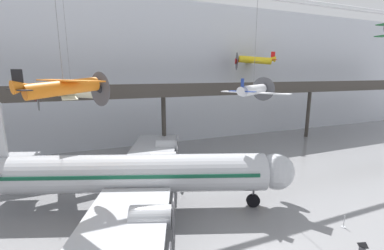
{
  "coord_description": "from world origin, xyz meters",
  "views": [
    {
      "loc": [
        -10.8,
        -11.94,
        12.84
      ],
      "look_at": [
        -2.72,
        8.16,
        8.45
      ],
      "focal_mm": 24.0,
      "sensor_mm": 36.0,
      "label": 1
    }
  ],
  "objects_px": {
    "airliner_silver_main": "(129,174)",
    "stanchion_barrier": "(344,224)",
    "suspended_plane_white_twin": "(253,90)",
    "suspended_plane_cream_biplane": "(71,91)",
    "suspended_plane_orange_highwing": "(64,87)",
    "suspended_plane_yellow_lowwing": "(255,60)"
  },
  "relations": [
    {
      "from": "suspended_plane_orange_highwing",
      "to": "stanchion_barrier",
      "type": "bearing_deg",
      "value": -50.33
    },
    {
      "from": "suspended_plane_white_twin",
      "to": "stanchion_barrier",
      "type": "relative_size",
      "value": 10.75
    },
    {
      "from": "suspended_plane_white_twin",
      "to": "suspended_plane_cream_biplane",
      "type": "bearing_deg",
      "value": 117.87
    },
    {
      "from": "suspended_plane_orange_highwing",
      "to": "stanchion_barrier",
      "type": "relative_size",
      "value": 10.45
    },
    {
      "from": "airliner_silver_main",
      "to": "stanchion_barrier",
      "type": "distance_m",
      "value": 19.27
    },
    {
      "from": "suspended_plane_cream_biplane",
      "to": "stanchion_barrier",
      "type": "relative_size",
      "value": 11.73
    },
    {
      "from": "suspended_plane_yellow_lowwing",
      "to": "suspended_plane_cream_biplane",
      "type": "bearing_deg",
      "value": 37.66
    },
    {
      "from": "suspended_plane_orange_highwing",
      "to": "suspended_plane_white_twin",
      "type": "bearing_deg",
      "value": -24.99
    },
    {
      "from": "suspended_plane_orange_highwing",
      "to": "stanchion_barrier",
      "type": "distance_m",
      "value": 25.21
    },
    {
      "from": "suspended_plane_yellow_lowwing",
      "to": "stanchion_barrier",
      "type": "bearing_deg",
      "value": 93.96
    },
    {
      "from": "airliner_silver_main",
      "to": "suspended_plane_yellow_lowwing",
      "type": "height_order",
      "value": "suspended_plane_yellow_lowwing"
    },
    {
      "from": "suspended_plane_white_twin",
      "to": "suspended_plane_orange_highwing",
      "type": "bearing_deg",
      "value": 152.57
    },
    {
      "from": "airliner_silver_main",
      "to": "suspended_plane_orange_highwing",
      "type": "xyz_separation_m",
      "value": [
        -4.66,
        -1.78,
        8.27
      ]
    },
    {
      "from": "suspended_plane_cream_biplane",
      "to": "stanchion_barrier",
      "type": "bearing_deg",
      "value": 131.07
    },
    {
      "from": "stanchion_barrier",
      "to": "suspended_plane_orange_highwing",
      "type": "bearing_deg",
      "value": 159.13
    },
    {
      "from": "airliner_silver_main",
      "to": "suspended_plane_orange_highwing",
      "type": "bearing_deg",
      "value": -139.18
    },
    {
      "from": "suspended_plane_cream_biplane",
      "to": "suspended_plane_white_twin",
      "type": "bearing_deg",
      "value": 144.07
    },
    {
      "from": "airliner_silver_main",
      "to": "stanchion_barrier",
      "type": "height_order",
      "value": "airliner_silver_main"
    },
    {
      "from": "suspended_plane_yellow_lowwing",
      "to": "suspended_plane_white_twin",
      "type": "distance_m",
      "value": 22.79
    },
    {
      "from": "suspended_plane_white_twin",
      "to": "suspended_plane_yellow_lowwing",
      "type": "bearing_deg",
      "value": 22.77
    },
    {
      "from": "suspended_plane_white_twin",
      "to": "suspended_plane_orange_highwing",
      "type": "xyz_separation_m",
      "value": [
        -17.82,
        -1.39,
        0.74
      ]
    },
    {
      "from": "suspended_plane_yellow_lowwing",
      "to": "suspended_plane_cream_biplane",
      "type": "height_order",
      "value": "suspended_plane_yellow_lowwing"
    }
  ]
}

